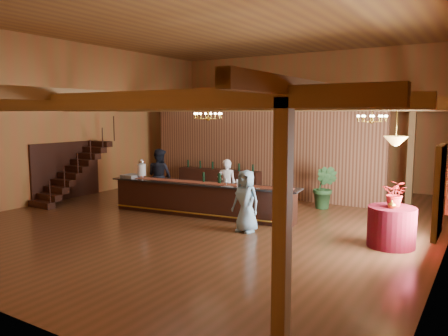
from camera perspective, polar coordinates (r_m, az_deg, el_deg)
The scene contains 28 objects.
floor at distance 12.90m, azimuth -0.75°, elevation -6.29°, with size 14.00×14.00×0.00m, color brown.
ceiling at distance 12.79m, azimuth -0.79°, elevation 18.43°, with size 14.00×14.00×0.00m, color olive.
wall_back at distance 18.82m, azimuth 10.86°, elevation 6.27°, with size 12.00×0.10×5.50m, color #AF6131.
wall_left at distance 16.57m, azimuth -18.63°, elevation 5.92°, with size 0.10×14.00×5.50m, color #AF6131.
beam_grid at distance 12.98m, azimuth 0.45°, elevation 8.22°, with size 11.90×13.90×0.39m.
support_posts at distance 12.21m, azimuth -2.03°, elevation 0.57°, with size 9.20×10.20×3.20m.
partition_wall at distance 15.90m, azimuth 4.53°, elevation 1.90°, with size 9.00×0.18×3.10m, color brown.
window_right_front at distance 9.12m, azimuth 26.35°, elevation -2.74°, with size 0.12×1.05×1.75m, color white.
staircase at distance 15.80m, azimuth -19.17°, elevation -0.51°, with size 1.00×2.80×2.00m.
backroom_boxes at distance 17.72m, azimuth 8.06°, elevation -0.93°, with size 4.10×0.60×1.10m.
tasting_bar at distance 12.86m, azimuth -2.96°, elevation -4.06°, with size 5.95×1.44×0.99m.
beverage_dispenser at distance 13.90m, azimuth -10.71°, elevation -0.12°, with size 0.26×0.26×0.60m.
glass_rack_tray at distance 14.05m, azimuth -12.03°, elevation -1.05°, with size 0.50×0.50×0.10m, color gray.
raffle_drum at distance 11.78m, azimuth 7.34°, elevation -1.89°, with size 0.34×0.24×0.30m.
bar_bottle_0 at distance 12.84m, azimuth -2.69°, elevation -1.21°, with size 0.07×0.07×0.30m, color black.
bar_bottle_1 at distance 12.62m, azimuth -0.68°, elevation -1.35°, with size 0.07×0.07×0.30m, color black.
bar_bottle_2 at distance 12.61m, azimuth -0.56°, elevation -1.36°, with size 0.07×0.07×0.30m, color black.
backbar_shelf at distance 16.33m, azimuth -0.65°, elevation -1.79°, with size 3.26×0.51×0.92m, color black.
round_table at distance 10.62m, azimuth 21.03°, elevation -7.18°, with size 1.05×1.05×0.91m, color #4C1215.
chandelier_left at distance 12.64m, azimuth -2.09°, elevation 6.86°, with size 0.80×0.80×0.42m.
chandelier_right at distance 12.70m, azimuth 18.76°, elevation 6.19°, with size 0.80×0.80×0.49m.
pendant_lamp at distance 10.33m, azimuth 21.52°, elevation 3.34°, with size 0.52×0.52×0.90m.
bartender at distance 13.32m, azimuth 0.34°, elevation -2.29°, with size 0.59×0.39×1.63m, color white.
staff_second at distance 14.78m, azimuth -8.39°, elevation -1.03°, with size 0.89×0.69×1.83m, color black.
guest at distance 11.08m, azimuth 2.89°, elevation -4.33°, with size 0.78×0.51×1.59m, color #89BAD7.
floor_plant at distance 14.08m, azimuth 13.02°, elevation -2.47°, with size 0.76×0.61×1.38m, color #244821.
table_flowers at distance 10.53m, azimuth 21.50°, elevation -3.12°, with size 0.54×0.47×0.60m, color red.
table_vase at distance 10.36m, azimuth 21.09°, elevation -4.16°, with size 0.14×0.14×0.29m, color gold.
Camera 1 is at (6.76, -10.57, 3.00)m, focal length 35.00 mm.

